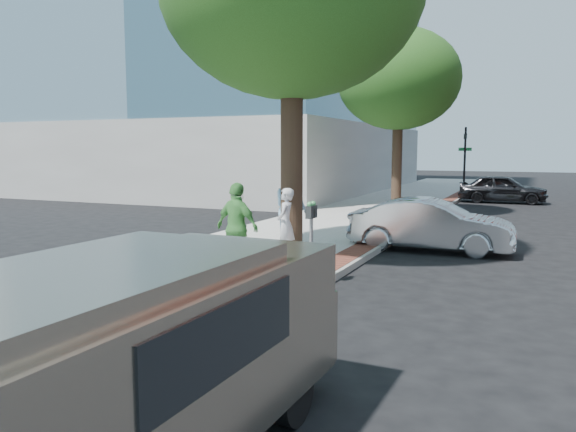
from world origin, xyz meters
The scene contains 14 objects.
ground centered at (0.00, 0.00, 0.00)m, with size 120.00×120.00×0.00m, color black.
sidewalk centered at (-1.50, 8.00, 0.07)m, with size 5.00×60.00×0.15m, color #9E9991.
brick_strip centered at (0.70, 8.00, 0.15)m, with size 0.60×60.00×0.01m, color brown.
curb centered at (1.05, 8.00, 0.07)m, with size 0.10×60.00×0.15m, color gray.
office_base centered at (-13.00, 22.00, 2.00)m, with size 18.20×22.20×4.00m, color gray.
signal_near centered at (0.90, 22.00, 2.25)m, with size 0.70×0.15×3.80m.
tree_far centered at (-0.50, 12.00, 5.30)m, with size 4.80×4.80×7.14m.
parking_meter centered at (0.75, -0.23, 1.21)m, with size 0.12×0.32×1.47m.
person_gray centered at (-0.47, 1.26, 0.95)m, with size 0.58×0.38×1.60m, color silver.
person_officer centered at (-0.85, 2.46, 1.16)m, with size 0.98×0.77×2.02m, color #93C3E4.
person_green centered at (-0.78, -0.38, 1.05)m, with size 1.06×0.44×1.80m, color #4B9A46.
sedan_silver centered at (2.21, 4.40, 0.68)m, with size 1.43×4.10×1.35m, color #AFB1B6.
bg_car centered at (3.08, 19.05, 0.70)m, with size 1.65×4.09×1.39m, color black.
van centered at (1.80, -6.78, 0.98)m, with size 1.96×4.89×1.78m.
Camera 1 is at (4.70, -10.11, 2.61)m, focal length 35.00 mm.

